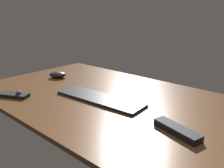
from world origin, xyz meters
The scene contains 5 objects.
desk centered at (0.00, 0.00, 1.00)cm, with size 140.00×84.00×2.00cm, color #4C301C.
keyboard centered at (1.00, -5.78, 2.67)cm, with size 45.84×12.99×1.33cm, color black.
computer_mouse centered at (-46.10, 4.34, 3.96)cm, with size 10.90×6.58×3.92cm, color black.
media_remote centered at (-33.83, -30.78, 2.99)cm, with size 15.97×11.91×3.46cm.
tv_remote centered at (43.66, -10.61, 3.20)cm, with size 18.42×4.93×2.41cm, color black.
Camera 1 is at (74.56, -80.24, 43.13)cm, focal length 37.25 mm.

